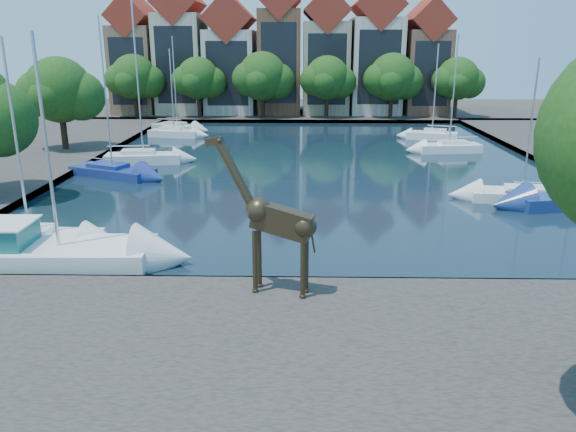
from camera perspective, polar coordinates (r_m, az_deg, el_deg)
name	(u,v)px	position (r m, az deg, el deg)	size (l,w,h in m)	color
ground	(332,288)	(22.74, 4.50, -7.31)	(160.00, 160.00, 0.00)	#38332B
water_basin	(316,164)	(45.66, 2.87, 5.30)	(38.00, 50.00, 0.08)	black
near_quay	(346,384)	(16.50, 5.89, -16.62)	(50.00, 14.00, 0.50)	#443E3B
far_quay	(310,114)	(77.22, 2.22, 10.33)	(60.00, 16.00, 0.50)	#443E3B
left_quay	(10,160)	(51.37, -26.36, 5.10)	(14.00, 52.00, 0.50)	#443E3B
townhouse_west_end	(137,59)	(79.68, -15.11, 15.12)	(5.44, 9.18, 14.93)	#816046
townhouse_west_mid	(182,52)	(78.25, -10.77, 16.01)	(5.94, 9.18, 16.79)	#C3B596
townhouse_west_inner	(231,59)	(77.23, -5.83, 15.54)	(6.43, 9.18, 15.15)	beige
townhouse_center	(280,51)	(76.71, -0.82, 16.37)	(5.44, 9.18, 16.93)	brown
townhouse_east_inner	(326,56)	(76.75, 3.84, 15.86)	(5.94, 9.18, 15.79)	tan
townhouse_east_mid	(375,54)	(77.30, 8.86, 15.99)	(6.43, 9.18, 16.65)	beige
townhouse_east_end	(425,61)	(78.41, 13.70, 15.01)	(5.44, 9.18, 14.43)	brown
far_tree_far_west	(135,79)	(74.19, -15.31, 13.30)	(7.28, 5.60, 7.68)	#332114
far_tree_west	(199,80)	(72.39, -9.05, 13.52)	(6.76, 5.20, 7.36)	#332114
far_tree_mid_west	(263,78)	(71.43, -2.53, 13.83)	(7.80, 6.00, 8.00)	#332114
far_tree_mid_east	(328,79)	(71.37, 4.07, 13.68)	(7.02, 5.40, 7.52)	#332114
far_tree_east	(393,79)	(72.20, 10.62, 13.56)	(7.54, 5.80, 7.84)	#332114
far_tree_far_east	(458,80)	(73.89, 16.90, 13.08)	(6.76, 5.20, 7.36)	#332114
side_tree_left_far	(60,92)	(52.98, -22.11, 11.58)	(7.28, 5.60, 7.88)	#332114
giraffe_statue	(273,219)	(20.20, -1.49, -0.36)	(3.98, 1.41, 5.74)	#362B1B
motorsailer	(23,249)	(27.04, -25.29, -3.04)	(10.44, 3.27, 9.80)	white
sailboat_left_a	(30,238)	(29.09, -24.73, -2.01)	(6.51, 2.43, 9.61)	white
sailboat_left_b	(113,169)	(43.03, -17.40, 4.54)	(6.77, 4.71, 11.11)	navy
sailboat_left_c	(143,155)	(47.11, -14.49, 5.98)	(6.16, 2.78, 12.59)	silver
sailboat_left_d	(174,131)	(59.98, -11.48, 8.41)	(5.40, 2.69, 8.81)	white
sailboat_left_e	(177,126)	(64.44, -11.19, 8.97)	(5.96, 4.00, 10.06)	silver
sailboat_right_a	(522,193)	(37.51, 22.70, 2.16)	(6.39, 2.84, 8.53)	white
sailboat_right_b	(572,196)	(37.60, 26.93, 1.86)	(7.68, 4.02, 13.13)	navy
sailboat_right_c	(449,146)	(52.41, 16.05, 6.87)	(5.73, 2.61, 10.05)	white
sailboat_right_d	(432,134)	(58.96, 14.41, 8.12)	(5.24, 3.09, 9.28)	white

